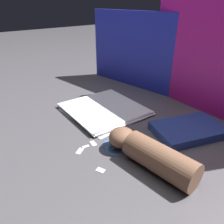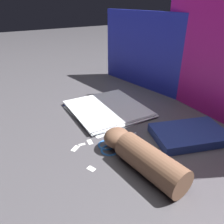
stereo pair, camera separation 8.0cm
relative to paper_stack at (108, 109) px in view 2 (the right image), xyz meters
The scene contains 11 objects.
ground_plane 0.16m from the paper_stack, 30.08° to the right, with size 6.00×6.00×0.00m, color #4C494F.
backdrop_panel_left 0.38m from the paper_stack, 92.37° to the left, with size 0.84×0.14×0.38m.
paper_stack is the anchor object (origin of this frame).
book_closed 0.35m from the paper_stack, 22.08° to the left, with size 0.23×0.28×0.03m.
scissors 0.25m from the paper_stack, 26.87° to the right, with size 0.13×0.17×0.01m.
hand_forearm 0.37m from the paper_stack, 16.17° to the right, with size 0.30×0.11×0.08m.
paper_scrap_near 0.36m from the paper_stack, 38.75° to the right, with size 0.03×0.02×0.00m.
paper_scrap_mid 0.26m from the paper_stack, 50.83° to the right, with size 0.01×0.02×0.00m.
paper_scrap_far 0.28m from the paper_stack, 53.07° to the right, with size 0.03×0.03×0.00m.
paper_scrap_side 0.24m from the paper_stack, 46.19° to the right, with size 0.03×0.02×0.00m.
pen 0.14m from the paper_stack, 140.96° to the right, with size 0.10×0.12×0.01m.
Camera 2 is at (0.58, -0.35, 0.43)m, focal length 35.00 mm.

